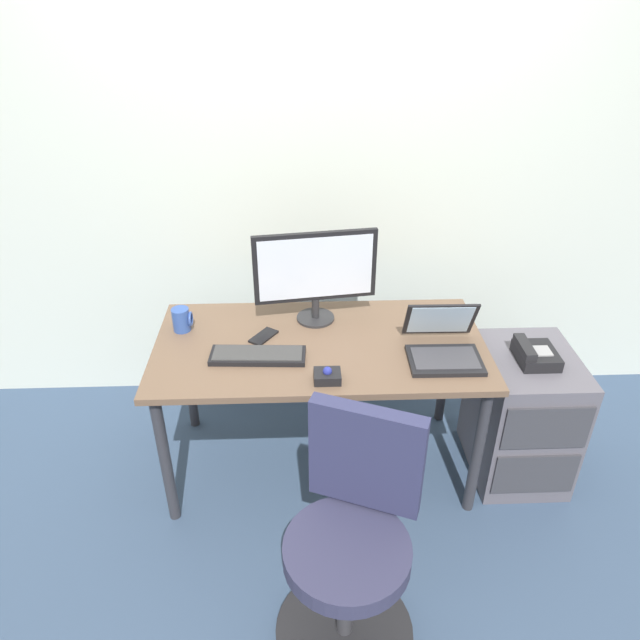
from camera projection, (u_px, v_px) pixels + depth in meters
name	position (u px, v px, depth m)	size (l,w,h in m)	color
ground_plane	(320.00, 462.00, 3.00)	(8.00, 8.00, 0.00)	#344660
back_wall	(314.00, 149.00, 2.90)	(6.00, 0.10, 2.80)	silver
desk	(320.00, 357.00, 2.66)	(1.48, 0.76, 0.73)	brown
file_cabinet	(521.00, 414.00, 2.82)	(0.42, 0.53, 0.66)	#56545D
desk_phone	(535.00, 354.00, 2.62)	(0.17, 0.20, 0.09)	black
office_chair	(352.00, 547.00, 2.06)	(0.53, 0.55, 0.94)	black
monitor_main	(315.00, 271.00, 2.67)	(0.57, 0.18, 0.44)	#262628
keyboard	(258.00, 355.00, 2.52)	(0.42, 0.16, 0.03)	black
laptop	(443.00, 345.00, 2.52)	(0.31, 0.33, 0.22)	black
trackball_mouse	(327.00, 376.00, 2.37)	(0.11, 0.09, 0.07)	black
coffee_mug	(182.00, 320.00, 2.69)	(0.09, 0.08, 0.11)	#2E4B95
cell_phone	(264.00, 336.00, 2.66)	(0.07, 0.14, 0.01)	black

